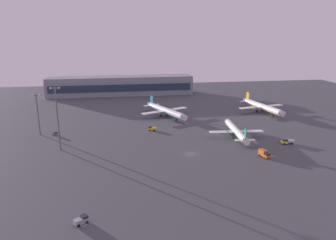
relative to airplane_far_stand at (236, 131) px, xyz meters
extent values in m
plane|color=#424449|center=(-29.09, -18.99, -3.56)|extent=(416.00, 416.00, 0.00)
cube|color=gray|center=(-58.82, 130.63, 3.44)|extent=(127.29, 22.00, 14.00)
cube|color=#263347|center=(-58.82, 119.43, 4.14)|extent=(122.20, 0.40, 6.16)
cube|color=gray|center=(-58.82, 130.63, 11.64)|extent=(127.29, 19.80, 2.40)
cylinder|color=silver|center=(0.04, 0.46, 0.08)|extent=(6.06, 32.19, 3.38)
cone|color=silver|center=(1.48, 17.48, 0.08)|extent=(3.38, 2.40, 3.21)
cone|color=silver|center=(-1.41, -16.73, 0.08)|extent=(3.24, 2.74, 3.04)
cube|color=silver|center=(-0.04, -0.42, -0.09)|extent=(28.66, 5.94, 0.31)
cube|color=silver|center=(-1.27, -15.05, 0.26)|extent=(9.93, 2.95, 0.31)
cube|color=#146B4C|center=(-1.25, -14.78, 2.97)|extent=(0.51, 2.86, 5.78)
cylinder|color=slate|center=(-4.91, -0.01, -0.72)|extent=(2.22, 3.36, 1.96)
cylinder|color=slate|center=(4.84, -0.83, -0.72)|extent=(2.22, 3.36, 1.96)
cube|color=#146B4C|center=(0.04, 0.46, -0.85)|extent=(5.51, 29.61, 0.32)
cylinder|color=#333338|center=(0.90, 10.68, -1.50)|extent=(0.25, 0.25, 3.16)
cylinder|color=black|center=(0.90, 10.68, -3.07)|extent=(0.44, 1.00, 0.98)
cylinder|color=#333338|center=(-2.10, -1.59, -1.50)|extent=(0.25, 0.25, 3.16)
cylinder|color=black|center=(-2.10, -1.59, -3.07)|extent=(0.44, 1.00, 0.98)
cylinder|color=#333338|center=(1.80, -1.92, -1.50)|extent=(0.25, 0.25, 3.16)
cylinder|color=black|center=(1.80, -1.92, -3.07)|extent=(0.44, 1.00, 0.98)
cylinder|color=silver|center=(37.32, 48.36, 0.76)|extent=(11.05, 38.08, 4.01)
cone|color=silver|center=(41.11, 28.45, 0.76)|extent=(4.22, 3.20, 3.81)
cone|color=silver|center=(33.49, 68.48, 0.76)|extent=(4.10, 3.58, 3.61)
cube|color=silver|center=(37.12, 49.40, 0.55)|extent=(33.97, 10.47, 0.37)
cube|color=silver|center=(33.86, 66.51, 0.98)|extent=(11.88, 4.66, 0.37)
cube|color=orange|center=(33.92, 66.19, 4.19)|extent=(0.94, 3.38, 6.86)
cylinder|color=slate|center=(42.83, 50.48, -0.19)|extent=(2.99, 4.17, 2.32)
cylinder|color=slate|center=(31.42, 48.31, -0.19)|extent=(2.99, 4.17, 2.32)
cube|color=orange|center=(37.32, 48.36, -0.34)|extent=(10.08, 35.02, 0.38)
cylinder|color=#333338|center=(39.59, 36.41, -1.11)|extent=(0.30, 0.30, 3.75)
cylinder|color=black|center=(39.59, 36.41, -2.98)|extent=(0.63, 1.22, 1.16)
cylinder|color=#333338|center=(39.11, 51.39, -1.11)|extent=(0.30, 0.30, 3.75)
cylinder|color=black|center=(39.11, 51.39, -2.98)|extent=(0.63, 1.22, 1.16)
cylinder|color=#333338|center=(34.54, 50.52, -1.11)|extent=(0.30, 0.30, 3.75)
cylinder|color=black|center=(34.54, 50.52, -2.98)|extent=(0.63, 1.22, 1.16)
cylinder|color=white|center=(-30.56, 47.16, 0.74)|extent=(19.28, 36.01, 3.99)
cone|color=white|center=(-22.21, 28.84, 0.74)|extent=(4.49, 3.86, 3.79)
cone|color=white|center=(-38.99, 65.68, 0.74)|extent=(4.48, 4.16, 3.59)
cube|color=white|center=(-30.99, 48.12, 0.53)|extent=(32.28, 17.73, 0.37)
cube|color=white|center=(-38.17, 63.86, 0.95)|extent=(11.54, 7.07, 0.37)
cube|color=#1984B2|center=(-38.03, 63.58, 4.15)|extent=(1.68, 3.18, 6.82)
cylinder|color=slate|center=(-25.74, 50.51, -0.21)|extent=(3.67, 4.39, 2.31)
cylinder|color=slate|center=(-36.24, 45.72, -0.21)|extent=(3.67, 4.39, 2.31)
cube|color=#1984B2|center=(-30.56, 47.16, -0.36)|extent=(17.67, 33.10, 0.38)
cylinder|color=#333338|center=(-25.55, 36.17, -1.13)|extent=(0.29, 0.29, 3.72)
cylinder|color=black|center=(-25.55, 36.17, -2.99)|extent=(0.86, 1.22, 1.15)
cylinder|color=#333338|center=(-29.54, 50.50, -1.13)|extent=(0.29, 0.29, 3.72)
cylinder|color=black|center=(-29.54, 50.50, -2.99)|extent=(0.86, 1.22, 1.15)
cylinder|color=#333338|center=(-33.74, 48.59, -1.13)|extent=(0.29, 0.29, 3.72)
cylinder|color=black|center=(-33.74, 48.59, -2.99)|extent=(0.86, 1.22, 1.15)
cube|color=gray|center=(-71.31, -66.23, -2.56)|extent=(2.87, 2.85, 1.10)
cube|color=#1E232D|center=(-71.31, -66.23, -1.66)|extent=(2.57, 2.57, 0.70)
cube|color=gray|center=(-72.85, -67.32, -2.41)|extent=(3.07, 2.96, 1.40)
cylinder|color=black|center=(-71.56, -65.37, -3.11)|extent=(0.91, 0.77, 0.90)
cylinder|color=black|center=(-70.58, -66.75, -3.11)|extent=(0.91, 0.77, 0.90)
cylinder|color=black|center=(-73.75, -66.92, -3.11)|extent=(0.91, 0.77, 0.90)
cylinder|color=black|center=(-72.77, -68.31, -3.11)|extent=(0.91, 0.77, 0.90)
cube|color=#3372BF|center=(-94.86, 17.74, -2.66)|extent=(2.40, 2.35, 0.90)
cube|color=#1E232D|center=(-94.86, 17.74, -1.86)|extent=(2.17, 2.11, 0.70)
cylinder|color=black|center=(-94.12, 18.00, -3.11)|extent=(0.77, 0.90, 0.90)
cylinder|color=black|center=(-95.33, 17.12, -3.11)|extent=(0.77, 0.90, 0.90)
cylinder|color=black|center=(-95.32, 19.66, -3.11)|extent=(0.77, 0.90, 0.90)
cylinder|color=black|center=(-96.53, 18.78, -3.11)|extent=(0.77, 0.90, 0.90)
cube|color=yellow|center=(20.36, -13.11, -2.51)|extent=(3.28, 2.76, 1.20)
cube|color=#1E232D|center=(20.36, -13.11, -1.56)|extent=(2.90, 2.52, 0.70)
cylinder|color=silver|center=(23.04, -13.45, -2.12)|extent=(4.39, 2.32, 1.80)
cylinder|color=black|center=(19.82, -14.10, -3.11)|extent=(0.93, 0.41, 0.90)
cylinder|color=black|center=(20.08, -12.01, -3.11)|extent=(0.93, 0.41, 0.90)
cylinder|color=black|center=(23.62, -14.58, -3.11)|extent=(0.93, 0.41, 0.90)
cylinder|color=black|center=(23.89, -12.50, -3.11)|extent=(0.93, 0.41, 0.90)
cube|color=#D85919|center=(3.10, -29.01, -2.51)|extent=(3.01, 3.26, 1.20)
cube|color=#1E232D|center=(3.10, -29.01, -1.56)|extent=(2.74, 2.89, 0.70)
cube|color=#D85919|center=(2.49, -26.61, -1.81)|extent=(3.13, 4.06, 2.60)
cylinder|color=black|center=(4.21, -29.12, -3.11)|extent=(0.51, 0.95, 0.90)
cylinder|color=black|center=(2.18, -29.64, -3.11)|extent=(0.51, 0.95, 0.90)
cylinder|color=black|center=(3.34, -25.71, -3.11)|extent=(0.51, 0.95, 0.90)
cylinder|color=black|center=(1.30, -26.23, -3.11)|extent=(0.51, 0.95, 0.90)
cube|color=yellow|center=(-43.44, 19.47, -2.56)|extent=(2.64, 2.58, 1.10)
cube|color=#1E232D|center=(-43.44, 19.47, -1.66)|extent=(2.35, 2.35, 0.70)
cube|color=yellow|center=(-41.66, 18.84, -2.41)|extent=(2.90, 2.60, 1.40)
cylinder|color=black|center=(-44.00, 18.76, -3.11)|extent=(0.95, 0.58, 0.90)
cylinder|color=black|center=(-43.44, 20.37, -3.11)|extent=(0.95, 0.58, 0.90)
cylinder|color=black|center=(-41.46, 17.87, -3.11)|extent=(0.95, 0.58, 0.90)
cylinder|color=black|center=(-40.90, 19.48, -3.11)|extent=(0.95, 0.58, 0.90)
cylinder|color=slate|center=(-88.41, -4.73, 11.52)|extent=(0.70, 0.70, 30.16)
cube|color=slate|center=(-88.41, -4.73, 26.00)|extent=(4.80, 0.40, 0.40)
sphere|color=#F9EAB2|center=(-90.21, -4.73, 26.00)|extent=(0.90, 0.90, 0.90)
sphere|color=#F9EAB2|center=(-86.61, -4.73, 26.00)|extent=(0.90, 0.90, 0.90)
cylinder|color=slate|center=(-103.47, 20.70, 7.67)|extent=(0.70, 0.70, 22.48)
cube|color=slate|center=(-103.47, 20.70, 18.31)|extent=(4.80, 0.40, 0.40)
sphere|color=#F9EAB2|center=(-105.27, 20.70, 18.31)|extent=(0.90, 0.90, 0.90)
sphere|color=#F9EAB2|center=(-101.67, 20.70, 18.31)|extent=(0.90, 0.90, 0.90)
camera|label=1|loc=(-59.30, -147.52, 49.41)|focal=33.01mm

